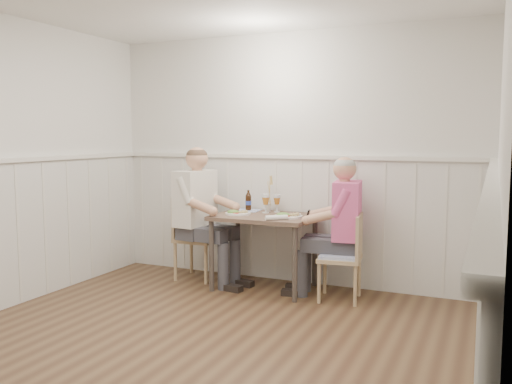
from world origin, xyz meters
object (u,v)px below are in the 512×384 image
beer_bottle (248,202)px  grass_vase (269,194)px  chair_left (193,234)px  man_in_pink (342,238)px  chair_right (345,254)px  diner_cream (199,225)px  dining_table (264,225)px

beer_bottle → grass_vase: grass_vase is taller
chair_left → beer_bottle: 0.70m
chair_left → man_in_pink: bearing=-0.9°
man_in_pink → grass_vase: 0.94m
chair_right → diner_cream: diner_cream is taller
chair_left → beer_bottle: beer_bottle is taller
chair_left → diner_cream: size_ratio=0.62×
chair_right → man_in_pink: size_ratio=0.60×
chair_right → dining_table: bearing=176.4°
chair_left → grass_vase: size_ratio=2.25×
man_in_pink → grass_vase: (-0.85, 0.21, 0.36)m
diner_cream → grass_vase: size_ratio=3.64×
chair_right → beer_bottle: bearing=166.4°
chair_right → man_in_pink: man_in_pink is taller
dining_table → man_in_pink: man_in_pink is taller
beer_bottle → chair_right: bearing=-13.6°
chair_right → diner_cream: (-1.57, 0.00, 0.16)m
chair_left → diner_cream: 0.22m
dining_table → beer_bottle: bearing=141.5°
man_in_pink → diner_cream: (-1.51, -0.09, 0.03)m
chair_left → diner_cream: (0.13, -0.12, 0.12)m
man_in_pink → beer_bottle: bearing=170.6°
dining_table → chair_left: 0.88m
chair_left → diner_cream: bearing=-41.3°
chair_right → man_in_pink: bearing=121.3°
man_in_pink → chair_right: bearing=-58.7°
man_in_pink → dining_table: bearing=-177.0°
chair_right → man_in_pink: 0.17m
grass_vase → chair_right: bearing=-18.7°
man_in_pink → beer_bottle: man_in_pink is taller
dining_table → man_in_pink: bearing=3.0°
beer_bottle → grass_vase: (0.22, 0.04, 0.08)m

